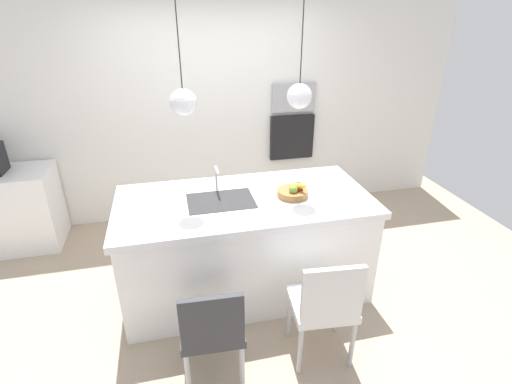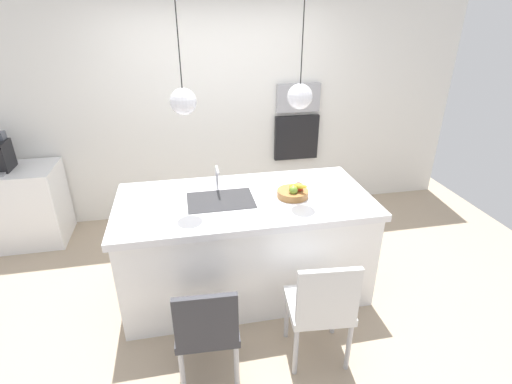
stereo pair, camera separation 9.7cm
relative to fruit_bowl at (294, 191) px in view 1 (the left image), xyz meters
The scene contains 13 objects.
floor 1.07m from the fruit_bowl, behind, with size 6.60×6.60×0.00m, color tan.
back_wall 1.79m from the fruit_bowl, 103.75° to the left, with size 6.00×0.10×2.60m, color silver.
kitchen_island 0.67m from the fruit_bowl, behind, with size 2.18×1.04×0.93m.
sink_basin 0.63m from the fruit_bowl, behind, with size 0.56×0.40×0.02m, color #2D2D30.
faucet 0.69m from the fruit_bowl, 156.53° to the left, with size 0.02×0.17×0.22m.
fruit_bowl is the anchor object (origin of this frame).
side_counter 3.17m from the fruit_bowl, 154.61° to the left, with size 1.10×0.60×0.87m, color white.
microwave 1.77m from the fruit_bowl, 72.45° to the left, with size 0.54×0.08×0.34m, color #9E9EA3.
oven 1.72m from the fruit_bowl, 72.45° to the left, with size 0.56×0.08×0.56m, color black.
chair_near 1.32m from the fruit_bowl, 133.61° to the right, with size 0.44×0.46×0.85m.
chair_middle 1.00m from the fruit_bowl, 92.45° to the right, with size 0.48×0.45×0.91m.
pendant_light_left 1.18m from the fruit_bowl, behind, with size 0.20×0.20×0.80m.
pendant_light_right 0.80m from the fruit_bowl, 60.92° to the left, with size 0.20×0.20×0.80m.
Camera 1 is at (-0.58, -2.87, 2.40)m, focal length 26.91 mm.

